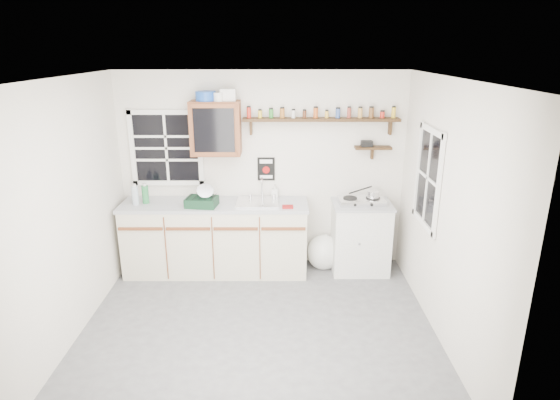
# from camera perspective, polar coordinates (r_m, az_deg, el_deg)

# --- Properties ---
(room) EXTENTS (3.64, 3.24, 2.54)m
(room) POSITION_cam_1_polar(r_m,az_deg,el_deg) (4.45, -2.90, -1.66)
(room) COLOR #4D4D4F
(room) RESTS_ON ground
(main_cabinet) EXTENTS (2.31, 0.63, 0.92)m
(main_cabinet) POSITION_cam_1_polar(r_m,az_deg,el_deg) (6.00, -7.80, -4.52)
(main_cabinet) COLOR beige
(main_cabinet) RESTS_ON floor
(right_cabinet) EXTENTS (0.73, 0.57, 0.91)m
(right_cabinet) POSITION_cam_1_polar(r_m,az_deg,el_deg) (6.06, 9.76, -4.45)
(right_cabinet) COLOR beige
(right_cabinet) RESTS_ON floor
(sink) EXTENTS (0.52, 0.44, 0.29)m
(sink) POSITION_cam_1_polar(r_m,az_deg,el_deg) (5.79, -2.72, -0.25)
(sink) COLOR silver
(sink) RESTS_ON main_cabinet
(upper_cabinet) EXTENTS (0.60, 0.32, 0.65)m
(upper_cabinet) POSITION_cam_1_polar(r_m,az_deg,el_deg) (5.76, -7.84, 8.67)
(upper_cabinet) COLOR brown
(upper_cabinet) RESTS_ON wall_back
(upper_cabinet_clutter) EXTENTS (0.48, 0.24, 0.14)m
(upper_cabinet_clutter) POSITION_cam_1_polar(r_m,az_deg,el_deg) (5.71, -7.97, 12.48)
(upper_cabinet_clutter) COLOR #1845A1
(upper_cabinet_clutter) RESTS_ON upper_cabinet
(spice_shelf) EXTENTS (1.91, 0.18, 0.35)m
(spice_shelf) POSITION_cam_1_polar(r_m,az_deg,el_deg) (5.78, 5.12, 9.90)
(spice_shelf) COLOR black
(spice_shelf) RESTS_ON wall_back
(secondary_shelf) EXTENTS (0.45, 0.16, 0.24)m
(secondary_shelf) POSITION_cam_1_polar(r_m,az_deg,el_deg) (5.94, 11.04, 6.35)
(secondary_shelf) COLOR black
(secondary_shelf) RESTS_ON wall_back
(warning_sign) EXTENTS (0.22, 0.02, 0.30)m
(warning_sign) POSITION_cam_1_polar(r_m,az_deg,el_deg) (5.96, -1.70, 3.80)
(warning_sign) COLOR black
(warning_sign) RESTS_ON wall_back
(window_back) EXTENTS (0.93, 0.03, 0.98)m
(window_back) POSITION_cam_1_polar(r_m,az_deg,el_deg) (6.06, -13.69, 6.15)
(window_back) COLOR black
(window_back) RESTS_ON wall_back
(window_right) EXTENTS (0.03, 0.78, 1.08)m
(window_right) POSITION_cam_1_polar(r_m,az_deg,el_deg) (5.15, 17.63, 2.59)
(window_right) COLOR black
(window_right) RESTS_ON wall_back
(water_bottles) EXTENTS (0.19, 0.14, 0.26)m
(water_bottles) POSITION_cam_1_polar(r_m,az_deg,el_deg) (5.97, -16.68, 0.63)
(water_bottles) COLOR #A1B1BD
(water_bottles) RESTS_ON main_cabinet
(dish_rack) EXTENTS (0.40, 0.32, 0.27)m
(dish_rack) POSITION_cam_1_polar(r_m,az_deg,el_deg) (5.72, -9.39, 0.10)
(dish_rack) COLOR black
(dish_rack) RESTS_ON main_cabinet
(soap_bottle) EXTENTS (0.09, 0.09, 0.17)m
(soap_bottle) POSITION_cam_1_polar(r_m,az_deg,el_deg) (5.97, -0.60, 1.10)
(soap_bottle) COLOR white
(soap_bottle) RESTS_ON main_cabinet
(rag) EXTENTS (0.13, 0.11, 0.02)m
(rag) POSITION_cam_1_polar(r_m,az_deg,el_deg) (5.62, 0.95, -0.83)
(rag) COLOR maroon
(rag) RESTS_ON main_cabinet
(hotplate) EXTENTS (0.58, 0.34, 0.08)m
(hotplate) POSITION_cam_1_polar(r_m,az_deg,el_deg) (5.87, 9.89, -0.09)
(hotplate) COLOR silver
(hotplate) RESTS_ON right_cabinet
(saucepan) EXTENTS (0.36, 0.23, 0.16)m
(saucepan) POSITION_cam_1_polar(r_m,az_deg,el_deg) (5.87, 11.22, 0.68)
(saucepan) COLOR silver
(saucepan) RESTS_ON hotplate
(trash_bag) EXTENTS (0.43, 0.39, 0.50)m
(trash_bag) POSITION_cam_1_polar(r_m,az_deg,el_deg) (6.16, 5.38, -6.32)
(trash_bag) COLOR silver
(trash_bag) RESTS_ON floor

